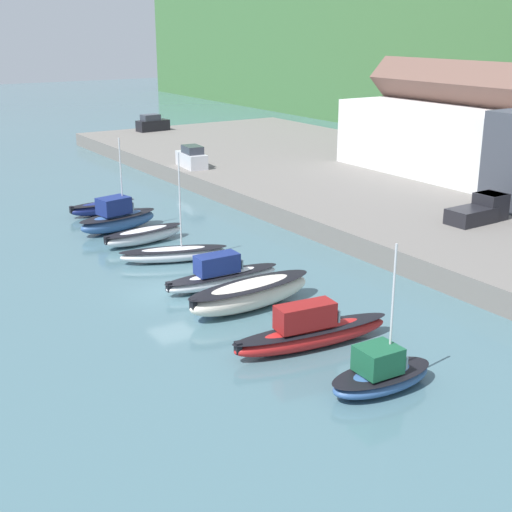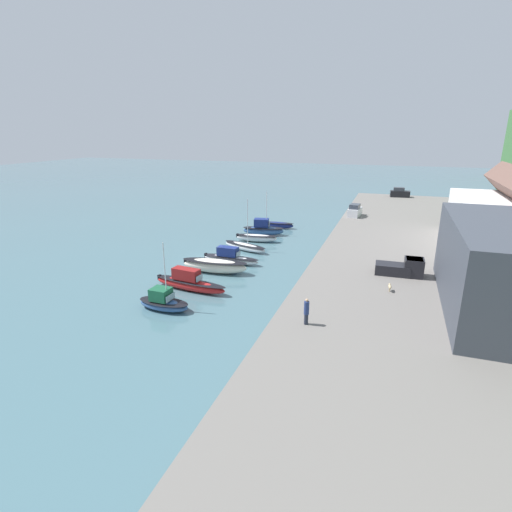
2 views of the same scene
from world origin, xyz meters
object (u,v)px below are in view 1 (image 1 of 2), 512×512
Objects in this scene: parked_car_2 at (152,124)px; pickup_truck_0 at (481,210)px; moored_boat_0 at (102,207)px; moored_boat_6 at (311,332)px; moored_boat_4 at (221,275)px; moored_boat_2 at (144,235)px; moored_boat_1 at (118,218)px; moored_boat_7 at (381,374)px; moored_boat_3 at (174,254)px; moored_boat_5 at (250,294)px; parked_car_1 at (192,158)px.

parked_car_2 is 54.02m from pickup_truck_0.
moored_boat_6 is at bearing -3.08° from moored_boat_0.
moored_boat_2 is at bearing -177.01° from moored_boat_4.
parked_car_2 is (-52.12, 19.70, 1.71)m from moored_boat_4.
moored_boat_1 reaches higher than moored_boat_7.
moored_boat_4 is (5.87, 0.23, 0.19)m from moored_boat_3.
moored_boat_3 reaches higher than moored_boat_6.
moored_boat_7 is at bearing 6.26° from moored_boat_6.
moored_boat_5 is 0.93× the size of moored_boat_6.
pickup_truck_0 is (1.90, 20.34, 1.61)m from moored_boat_4.
parked_car_1 is (-7.02, 12.05, 1.86)m from moored_boat_0.
parked_car_1 is 0.91× the size of pickup_truck_0.
moored_boat_1 is 1.07× the size of moored_boat_7.
moored_boat_0 is 9.41m from moored_boat_2.
moored_boat_3 is 5.88m from moored_boat_4.
moored_boat_4 is 0.94× the size of moored_boat_5.
moored_boat_1 reaches higher than moored_boat_2.
parked_car_2 reaches higher than moored_boat_0.
moored_boat_3 is at bearing -175.91° from moored_boat_4.
moored_boat_2 is 0.86× the size of moored_boat_4.
moored_boat_5 is 33.44m from parked_car_1.
moored_boat_7 reaches higher than parked_car_1.
moored_boat_2 reaches higher than moored_boat_0.
pickup_truck_0 reaches higher than moored_boat_5.
moored_boat_6 is (9.57, -0.55, 0.10)m from moored_boat_4.
moored_boat_0 is at bearing -179.33° from moored_boat_7.
parked_car_2 is at bearing 79.67° from parked_car_1.
parked_car_1 reaches higher than moored_boat_2.
pickup_truck_0 is (54.02, 0.64, -0.10)m from parked_car_2.
moored_boat_1 is 14.79m from moored_boat_4.
moored_boat_6 is 5.01m from moored_boat_7.
moored_boat_5 is (18.57, 0.17, -0.11)m from moored_boat_1.
pickup_truck_0 is at bearing 88.99° from moored_boat_3.
moored_boat_4 is at bearing -25.32° from parked_car_2.
parked_car_1 reaches higher than moored_boat_6.
moored_boat_0 is at bearing -139.20° from pickup_truck_0.
pickup_truck_0 is at bearing 86.47° from moored_boat_4.
moored_boat_0 is at bearing -179.08° from moored_boat_4.
moored_boat_0 is at bearing 174.31° from moored_boat_5.
moored_boat_2 is at bearing -160.48° from moored_boat_3.
pickup_truck_0 reaches higher than moored_boat_6.
moored_boat_0 is 0.81× the size of moored_boat_1.
parked_car_1 is at bearing 167.05° from moored_boat_6.
moored_boat_4 is 1.74× the size of parked_car_2.
moored_boat_3 is (4.83, -0.01, -0.06)m from moored_boat_2.
moored_boat_7 reaches higher than moored_boat_2.
pickup_truck_0 is at bearing 91.09° from moored_boat_5.
parked_car_1 is 30.09m from pickup_truck_0.
pickup_truck_0 is (29.01, 7.98, -0.10)m from parked_car_1.
moored_boat_1 reaches higher than moored_boat_4.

